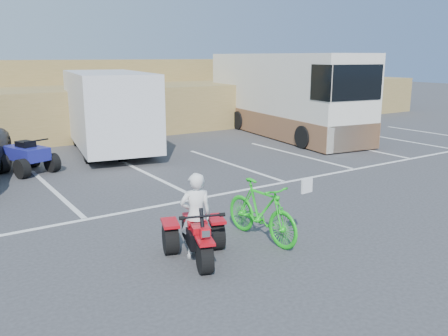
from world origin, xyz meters
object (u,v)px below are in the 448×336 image
rv_motorhome (283,100)px  quad_atv_blue (28,172)px  rider (196,216)px  cargo_trailer (109,109)px  green_dirt_bike (261,211)px  quad_atv_green (105,159)px  red_trike_atv (198,260)px

rv_motorhome → quad_atv_blue: rv_motorhome is taller
rider → cargo_trailer: (2.06, 9.59, 0.76)m
rider → cargo_trailer: bearing=-83.5°
green_dirt_bike → quad_atv_blue: green_dirt_bike is taller
rider → cargo_trailer: 9.84m
rv_motorhome → quad_atv_green: rv_motorhome is taller
cargo_trailer → rv_motorhome: (7.58, -0.38, -0.04)m
red_trike_atv → rv_motorhome: (9.69, 9.35, 1.45)m
green_dirt_bike → quad_atv_green: green_dirt_bike is taller
red_trike_atv → cargo_trailer: (2.10, 9.73, 1.49)m
rider → quad_atv_green: 8.58m
rider → quad_atv_blue: bearing=-63.4°
quad_atv_blue → cargo_trailer: bearing=9.5°
green_dirt_bike → cargo_trailer: bearing=81.8°
rv_motorhome → green_dirt_bike: bearing=-124.2°
cargo_trailer → rv_motorhome: 7.59m
green_dirt_bike → quad_atv_blue: size_ratio=1.17×
cargo_trailer → quad_atv_blue: bearing=-140.7°
red_trike_atv → rv_motorhome: size_ratio=0.15×
rv_motorhome → red_trike_atv: bearing=-128.3°
red_trike_atv → green_dirt_bike: (1.42, 0.15, 0.55)m
rider → green_dirt_bike: (1.38, 0.01, -0.18)m
green_dirt_bike → rv_motorhome: bearing=43.9°
red_trike_atv → cargo_trailer: size_ratio=0.23×
green_dirt_bike → quad_atv_blue: bearing=103.5°
quad_atv_green → rv_motorhome: bearing=22.1°
rider → quad_atv_blue: size_ratio=0.93×
quad_atv_blue → quad_atv_green: (2.52, 0.60, 0.00)m
cargo_trailer → rv_motorhome: size_ratio=0.65×
quad_atv_blue → rider: bearing=-101.7°
cargo_trailer → quad_atv_blue: 3.91m
rider → quad_atv_green: (1.42, 8.43, -0.73)m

